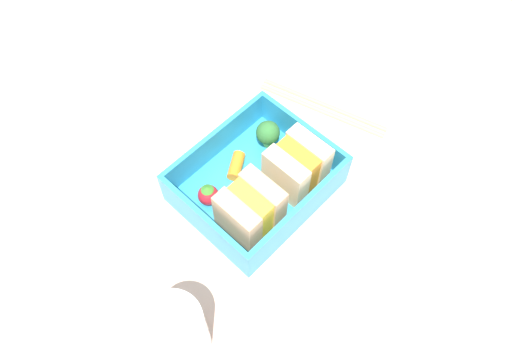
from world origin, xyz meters
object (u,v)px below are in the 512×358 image
(drinking_glass, at_px, (177,335))
(chopstick_pair, at_px, (323,106))
(sandwich_left, at_px, (297,166))
(broccoli_floret, at_px, (268,133))
(strawberry_far_left, at_px, (208,195))
(sandwich_center_left, at_px, (250,209))
(carrot_stick_far_left, at_px, (234,167))

(drinking_glass, bearing_deg, chopstick_pair, -164.04)
(sandwich_left, height_order, broccoli_floret, sandwich_left)
(sandwich_left, xyz_separation_m, strawberry_far_left, (0.09, -0.05, -0.02))
(broccoli_floret, relative_size, strawberry_far_left, 1.29)
(sandwich_left, distance_m, drinking_glass, 0.23)
(strawberry_far_left, distance_m, drinking_glass, 0.17)
(chopstick_pair, bearing_deg, sandwich_center_left, 15.02)
(carrot_stick_far_left, relative_size, strawberry_far_left, 1.14)
(strawberry_far_left, distance_m, chopstick_pair, 0.21)
(sandwich_center_left, height_order, carrot_stick_far_left, sandwich_center_left)
(sandwich_left, xyz_separation_m, broccoli_floret, (-0.01, -0.06, -0.01))
(carrot_stick_far_left, bearing_deg, strawberry_far_left, 8.30)
(carrot_stick_far_left, relative_size, chopstick_pair, 0.19)
(sandwich_center_left, xyz_separation_m, strawberry_far_left, (0.01, -0.05, -0.02))
(broccoli_floret, xyz_separation_m, strawberry_far_left, (0.11, 0.00, -0.01))
(sandwich_left, relative_size, drinking_glass, 0.62)
(broccoli_floret, distance_m, carrot_stick_far_left, 0.06)
(broccoli_floret, height_order, chopstick_pair, broccoli_floret)
(broccoli_floret, bearing_deg, sandwich_left, 76.06)
(broccoli_floret, bearing_deg, sandwich_center_left, 32.73)
(sandwich_center_left, height_order, broccoli_floret, sandwich_center_left)
(sandwich_center_left, bearing_deg, carrot_stick_far_left, -119.66)
(carrot_stick_far_left, bearing_deg, sandwich_center_left, 60.34)
(sandwich_center_left, relative_size, carrot_stick_far_left, 1.72)
(drinking_glass, bearing_deg, sandwich_center_left, -162.82)
(strawberry_far_left, bearing_deg, broccoli_floret, -177.42)
(carrot_stick_far_left, xyz_separation_m, chopstick_pair, (-0.16, 0.01, -0.02))
(strawberry_far_left, xyz_separation_m, drinking_glass, (0.13, 0.10, 0.02))
(chopstick_pair, distance_m, drinking_glass, 0.36)
(broccoli_floret, distance_m, drinking_glass, 0.26)
(broccoli_floret, xyz_separation_m, carrot_stick_far_left, (0.06, -0.00, -0.02))
(strawberry_far_left, bearing_deg, sandwich_center_left, 104.61)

